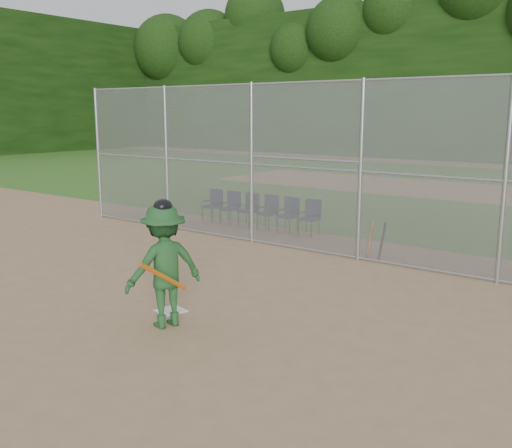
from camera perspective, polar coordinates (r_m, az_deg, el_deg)
The scene contains 14 objects.
ground at distance 9.75m, azimuth -8.91°, elevation -8.64°, with size 100.00×100.00×0.00m, color tan.
grass_strip at distance 25.47m, azimuth 21.34°, elevation 2.97°, with size 100.00×100.00×0.00m, color #33651E.
dirt_patch_far at distance 25.47m, azimuth 21.34°, elevation 2.98°, with size 24.00×24.00×0.00m, color tan.
backstop_fence at distance 13.22m, azimuth 6.52°, elevation 5.81°, with size 16.09×0.09×4.00m.
treeline at distance 27.29m, azimuth 23.35°, elevation 14.91°, with size 81.00×60.00×11.00m.
home_plate at distance 9.76m, azimuth -8.49°, elevation -8.56°, with size 0.42×0.42×0.02m, color white.
batter_at_plate at distance 8.87m, azimuth -9.18°, elevation -4.09°, with size 1.10×1.47×2.00m.
spare_bats at distance 13.30m, azimuth 11.91°, elevation -1.57°, with size 0.36×0.36×0.82m.
chair_0 at distance 17.43m, azimuth -4.45°, elevation 1.85°, with size 0.54×0.52×0.96m, color #11183E, non-canonical shape.
chair_1 at distance 16.99m, azimuth -2.69°, elevation 1.63°, with size 0.54×0.52×0.96m, color #11183E, non-canonical shape.
chair_2 at distance 16.57m, azimuth -0.84°, elevation 1.40°, with size 0.54×0.52×0.96m, color #11183E, non-canonical shape.
chair_3 at distance 16.16m, azimuth 1.11°, elevation 1.15°, with size 0.54×0.52×0.96m, color #11183E, non-canonical shape.
chair_4 at distance 15.77m, azimuth 3.16°, elevation 0.89°, with size 0.54×0.52×0.96m, color #11183E, non-canonical shape.
chair_5 at distance 15.41m, azimuth 5.31°, elevation 0.61°, with size 0.54×0.52×0.96m, color #11183E, non-canonical shape.
Camera 1 is at (6.61, -6.38, 3.27)m, focal length 40.00 mm.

